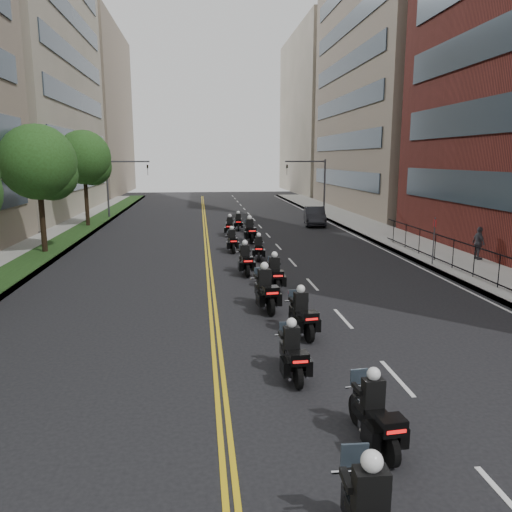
{
  "coord_description": "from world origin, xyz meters",
  "views": [
    {
      "loc": [
        -1.88,
        -6.8,
        5.7
      ],
      "look_at": [
        0.46,
        13.79,
        1.63
      ],
      "focal_mm": 35.0,
      "sensor_mm": 36.0,
      "label": 1
    }
  ],
  "objects_px": {
    "motorcycle_7": "(259,249)",
    "motorcycle_10": "(230,227)",
    "motorcycle_1": "(375,416)",
    "motorcycle_6": "(245,261)",
    "pedestrian_c": "(479,243)",
    "motorcycle_9": "(250,232)",
    "motorcycle_11": "(238,223)",
    "motorcycle_5": "(275,275)",
    "motorcycle_2": "(292,355)",
    "parked_sedan": "(315,216)",
    "motorcycle_8": "(232,242)",
    "motorcycle_4": "(265,291)",
    "motorcycle_3": "(302,316)"
  },
  "relations": [
    {
      "from": "motorcycle_7",
      "to": "motorcycle_10",
      "type": "height_order",
      "value": "motorcycle_10"
    },
    {
      "from": "motorcycle_1",
      "to": "motorcycle_6",
      "type": "xyz_separation_m",
      "value": [
        -1.18,
        15.39,
        0.04
      ]
    },
    {
      "from": "motorcycle_1",
      "to": "pedestrian_c",
      "type": "height_order",
      "value": "pedestrian_c"
    },
    {
      "from": "motorcycle_1",
      "to": "motorcycle_9",
      "type": "bearing_deg",
      "value": 84.47
    },
    {
      "from": "motorcycle_10",
      "to": "motorcycle_11",
      "type": "bearing_deg",
      "value": 79.58
    },
    {
      "from": "motorcycle_5",
      "to": "motorcycle_6",
      "type": "xyz_separation_m",
      "value": [
        -1.01,
        3.14,
        0.01
      ]
    },
    {
      "from": "motorcycle_2",
      "to": "motorcycle_5",
      "type": "height_order",
      "value": "motorcycle_5"
    },
    {
      "from": "motorcycle_1",
      "to": "parked_sedan",
      "type": "xyz_separation_m",
      "value": [
        6.48,
        33.28,
        0.15
      ]
    },
    {
      "from": "motorcycle_7",
      "to": "motorcycle_11",
      "type": "xyz_separation_m",
      "value": [
        -0.23,
        12.01,
        -0.0
      ]
    },
    {
      "from": "motorcycle_1",
      "to": "motorcycle_8",
      "type": "height_order",
      "value": "motorcycle_1"
    },
    {
      "from": "motorcycle_8",
      "to": "motorcycle_7",
      "type": "bearing_deg",
      "value": -65.64
    },
    {
      "from": "motorcycle_4",
      "to": "motorcycle_10",
      "type": "distance_m",
      "value": 18.72
    },
    {
      "from": "motorcycle_3",
      "to": "motorcycle_8",
      "type": "relative_size",
      "value": 1.03
    },
    {
      "from": "pedestrian_c",
      "to": "motorcycle_10",
      "type": "bearing_deg",
      "value": 48.84
    },
    {
      "from": "motorcycle_4",
      "to": "motorcycle_11",
      "type": "bearing_deg",
      "value": 81.02
    },
    {
      "from": "parked_sedan",
      "to": "pedestrian_c",
      "type": "bearing_deg",
      "value": -62.7
    },
    {
      "from": "motorcycle_11",
      "to": "pedestrian_c",
      "type": "bearing_deg",
      "value": -45.19
    },
    {
      "from": "motorcycle_2",
      "to": "motorcycle_10",
      "type": "distance_m",
      "value": 24.76
    },
    {
      "from": "motorcycle_11",
      "to": "pedestrian_c",
      "type": "relative_size",
      "value": 1.14
    },
    {
      "from": "motorcycle_5",
      "to": "motorcycle_6",
      "type": "height_order",
      "value": "motorcycle_6"
    },
    {
      "from": "motorcycle_1",
      "to": "motorcycle_3",
      "type": "relative_size",
      "value": 0.98
    },
    {
      "from": "parked_sedan",
      "to": "motorcycle_10",
      "type": "bearing_deg",
      "value": -137.18
    },
    {
      "from": "motorcycle_2",
      "to": "motorcycle_9",
      "type": "xyz_separation_m",
      "value": [
        1.07,
        21.68,
        0.1
      ]
    },
    {
      "from": "motorcycle_3",
      "to": "motorcycle_4",
      "type": "height_order",
      "value": "motorcycle_4"
    },
    {
      "from": "motorcycle_3",
      "to": "motorcycle_5",
      "type": "xyz_separation_m",
      "value": [
        -0.02,
        5.76,
        0.01
      ]
    },
    {
      "from": "motorcycle_1",
      "to": "motorcycle_3",
      "type": "bearing_deg",
      "value": 85.84
    },
    {
      "from": "motorcycle_5",
      "to": "pedestrian_c",
      "type": "height_order",
      "value": "pedestrian_c"
    },
    {
      "from": "motorcycle_1",
      "to": "motorcycle_6",
      "type": "relative_size",
      "value": 0.94
    },
    {
      "from": "parked_sedan",
      "to": "motorcycle_5",
      "type": "bearing_deg",
      "value": -98.82
    },
    {
      "from": "motorcycle_2",
      "to": "pedestrian_c",
      "type": "xyz_separation_m",
      "value": [
        13.04,
        13.56,
        0.44
      ]
    },
    {
      "from": "motorcycle_2",
      "to": "motorcycle_11",
      "type": "bearing_deg",
      "value": 86.09
    },
    {
      "from": "motorcycle_3",
      "to": "pedestrian_c",
      "type": "xyz_separation_m",
      "value": [
        12.13,
        10.42,
        0.41
      ]
    },
    {
      "from": "motorcycle_7",
      "to": "motorcycle_8",
      "type": "xyz_separation_m",
      "value": [
        -1.35,
        2.63,
        0.02
      ]
    },
    {
      "from": "motorcycle_3",
      "to": "motorcycle_9",
      "type": "relative_size",
      "value": 0.89
    },
    {
      "from": "motorcycle_4",
      "to": "pedestrian_c",
      "type": "height_order",
      "value": "pedestrian_c"
    },
    {
      "from": "motorcycle_6",
      "to": "motorcycle_2",
      "type": "bearing_deg",
      "value": -92.39
    },
    {
      "from": "motorcycle_3",
      "to": "motorcycle_6",
      "type": "distance_m",
      "value": 8.96
    },
    {
      "from": "parked_sedan",
      "to": "pedestrian_c",
      "type": "xyz_separation_m",
      "value": [
        5.5,
        -16.38,
        0.28
      ]
    },
    {
      "from": "motorcycle_2",
      "to": "motorcycle_11",
      "type": "height_order",
      "value": "motorcycle_2"
    },
    {
      "from": "parked_sedan",
      "to": "motorcycle_11",
      "type": "bearing_deg",
      "value": -152.28
    },
    {
      "from": "motorcycle_3",
      "to": "motorcycle_10",
      "type": "bearing_deg",
      "value": 85.1
    },
    {
      "from": "motorcycle_8",
      "to": "motorcycle_2",
      "type": "bearing_deg",
      "value": -91.62
    },
    {
      "from": "motorcycle_3",
      "to": "motorcycle_8",
      "type": "xyz_separation_m",
      "value": [
        -1.29,
        15.07,
        -0.02
      ]
    },
    {
      "from": "motorcycle_7",
      "to": "motorcycle_1",
      "type": "bearing_deg",
      "value": -83.35
    },
    {
      "from": "parked_sedan",
      "to": "motorcycle_7",
      "type": "bearing_deg",
      "value": -105.87
    },
    {
      "from": "motorcycle_11",
      "to": "motorcycle_10",
      "type": "bearing_deg",
      "value": -103.24
    },
    {
      "from": "motorcycle_2",
      "to": "motorcycle_4",
      "type": "relative_size",
      "value": 0.87
    },
    {
      "from": "motorcycle_1",
      "to": "motorcycle_8",
      "type": "relative_size",
      "value": 1.01
    },
    {
      "from": "motorcycle_9",
      "to": "motorcycle_11",
      "type": "distance_m",
      "value": 5.93
    },
    {
      "from": "motorcycle_4",
      "to": "parked_sedan",
      "type": "height_order",
      "value": "motorcycle_4"
    }
  ]
}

